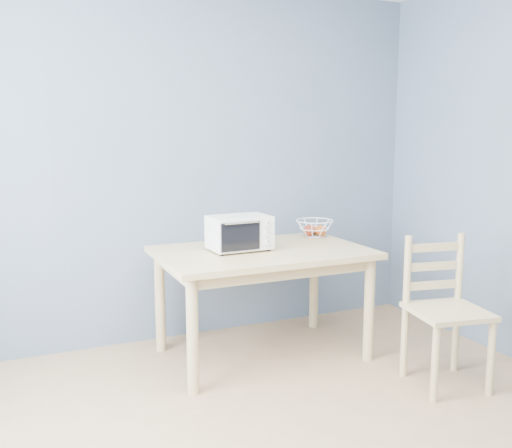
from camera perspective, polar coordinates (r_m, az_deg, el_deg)
name	(u,v)px	position (r m, az deg, el deg)	size (l,w,h in m)	color
room	(336,196)	(2.13, 7.97, 2.78)	(4.01, 4.51, 2.61)	tan
dining_table	(262,264)	(3.87, 0.65, -4.03)	(1.40, 0.90, 0.75)	#CDB77B
toaster_oven	(237,233)	(3.79, -1.88, -0.86)	(0.41, 0.31, 0.23)	silver
fruit_basket	(314,228)	(4.32, 5.81, -0.43)	(0.31, 0.31, 0.13)	white
dining_chair	(444,313)	(3.69, 18.29, -8.42)	(0.49, 0.49, 0.91)	#CDB77B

